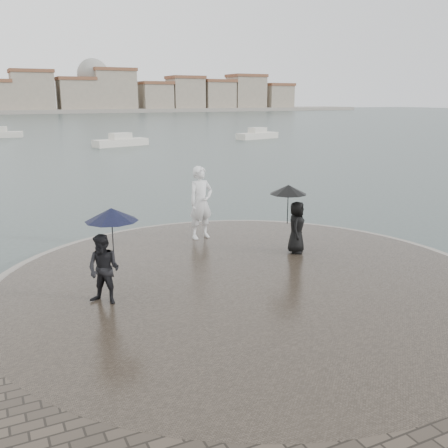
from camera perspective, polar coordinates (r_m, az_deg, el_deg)
ground at (r=9.69m, az=13.01°, el=-14.74°), size 400.00×400.00×0.00m
kerb_ring at (r=12.25m, az=2.70°, el=-7.21°), size 12.50×12.50×0.32m
quay_tip at (r=12.24m, az=2.70°, el=-7.12°), size 11.90×11.90×0.36m
statue at (r=15.45m, az=-2.66°, el=2.47°), size 0.90×0.67×2.26m
visitor_left at (r=10.79m, az=-13.28°, el=-2.89°), size 1.28×1.13×2.04m
visitor_right at (r=14.06m, az=7.96°, el=1.15°), size 1.18×1.04×1.95m
boats at (r=53.08m, az=-16.36°, el=9.05°), size 42.08×28.81×1.50m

